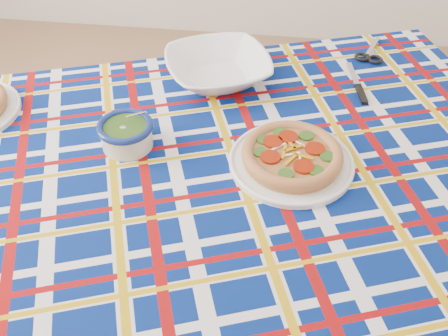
% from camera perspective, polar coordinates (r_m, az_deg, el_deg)
% --- Properties ---
extents(floor, '(4.00, 4.00, 0.00)m').
position_cam_1_polar(floor, '(2.24, -12.74, -8.72)').
color(floor, '#8A6547').
rests_on(floor, ground).
extents(dining_table, '(2.06, 1.66, 0.84)m').
position_cam_1_polar(dining_table, '(1.34, -2.01, -2.56)').
color(dining_table, brown).
rests_on(dining_table, floor).
extents(tablecloth, '(2.11, 1.71, 0.12)m').
position_cam_1_polar(tablecloth, '(1.32, -2.04, -1.71)').
color(tablecloth, navy).
rests_on(tablecloth, dining_table).
extents(main_focaccia_plate, '(0.40, 0.40, 0.06)m').
position_cam_1_polar(main_focaccia_plate, '(1.28, 7.78, 1.49)').
color(main_focaccia_plate, '#A86F3B').
rests_on(main_focaccia_plate, tablecloth).
extents(pesto_bowl, '(0.20, 0.20, 0.09)m').
position_cam_1_polar(pesto_bowl, '(1.34, -11.14, 4.03)').
color(pesto_bowl, '#1E3B10').
rests_on(pesto_bowl, tablecloth).
extents(serving_bowl, '(0.42, 0.42, 0.08)m').
position_cam_1_polar(serving_bowl, '(1.59, -0.69, 11.31)').
color(serving_bowl, white).
rests_on(serving_bowl, tablecloth).
extents(table_knife, '(0.06, 0.25, 0.01)m').
position_cam_1_polar(table_knife, '(1.68, 14.59, 10.27)').
color(table_knife, silver).
rests_on(table_knife, tablecloth).
extents(kitchen_scissors, '(0.15, 0.23, 0.02)m').
position_cam_1_polar(kitchen_scissors, '(1.85, 16.63, 13.13)').
color(kitchen_scissors, silver).
rests_on(kitchen_scissors, tablecloth).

